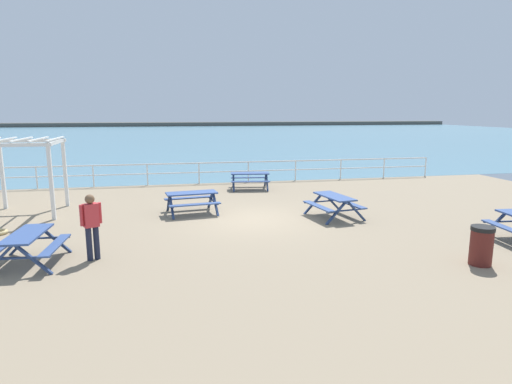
{
  "coord_description": "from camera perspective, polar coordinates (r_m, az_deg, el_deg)",
  "views": [
    {
      "loc": [
        -2.73,
        -14.1,
        3.65
      ],
      "look_at": [
        0.27,
        0.72,
        0.8
      ],
      "focal_mm": 30.22,
      "sensor_mm": 36.0,
      "label": 1
    }
  ],
  "objects": [
    {
      "name": "seaward_railing",
      "position": [
        22.21,
        -4.28,
        3.19
      ],
      "size": [
        23.07,
        0.07,
        1.08
      ],
      "color": "white",
      "rests_on": "ground"
    },
    {
      "name": "ground_plane",
      "position": [
        14.85,
        -0.46,
        -3.96
      ],
      "size": [
        30.0,
        24.0,
        0.2
      ],
      "primitive_type": "cube",
      "color": "gray"
    },
    {
      "name": "picnic_table_near_right",
      "position": [
        11.75,
        -27.99,
        -5.73
      ],
      "size": [
        1.63,
        1.88,
        0.8
      ],
      "rotation": [
        0.0,
        0.0,
        1.51
      ],
      "color": "#334C84",
      "rests_on": "ground"
    },
    {
      "name": "picnic_table_mid_centre",
      "position": [
        15.68,
        -8.51,
        -0.72
      ],
      "size": [
        1.98,
        1.75,
        0.8
      ],
      "rotation": [
        0.0,
        0.0,
        0.13
      ],
      "color": "#334C84",
      "rests_on": "ground"
    },
    {
      "name": "lattice_pergola",
      "position": [
        17.28,
        -28.41,
        3.9
      ],
      "size": [
        2.47,
        2.59,
        2.7
      ],
      "rotation": [
        0.0,
        0.0,
        0.01
      ],
      "color": "white",
      "rests_on": "ground"
    },
    {
      "name": "picnic_table_far_left",
      "position": [
        20.42,
        -0.82,
        2.04
      ],
      "size": [
        1.98,
        1.74,
        0.8
      ],
      "rotation": [
        0.0,
        0.0,
        -0.13
      ],
      "color": "#334C84",
      "rests_on": "ground"
    },
    {
      "name": "picnic_table_far_right",
      "position": [
        15.15,
        10.32,
        -1.18
      ],
      "size": [
        1.79,
        2.02,
        0.8
      ],
      "rotation": [
        0.0,
        0.0,
        1.73
      ],
      "color": "#334C84",
      "rests_on": "ground"
    },
    {
      "name": "litter_bin",
      "position": [
        11.71,
        27.67,
        -6.29
      ],
      "size": [
        0.55,
        0.55,
        0.95
      ],
      "color": "#591E19",
      "rests_on": "ground"
    },
    {
      "name": "visitor",
      "position": [
        11.34,
        -20.95,
        -3.84
      ],
      "size": [
        0.48,
        0.35,
        1.66
      ],
      "rotation": [
        0.0,
        0.0,
        5.19
      ],
      "color": "#1E2338",
      "rests_on": "ground"
    },
    {
      "name": "sea_band",
      "position": [
        67.01,
        -9.15,
        7.42
      ],
      "size": [
        142.0,
        90.0,
        0.01
      ],
      "primitive_type": "cube",
      "color": "teal",
      "rests_on": "ground"
    },
    {
      "name": "distant_shoreline",
      "position": [
        109.95,
        -10.11,
        8.61
      ],
      "size": [
        142.0,
        6.0,
        1.8
      ],
      "primitive_type": "cube",
      "color": "#4C4C47",
      "rests_on": "ground"
    }
  ]
}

